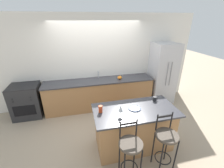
% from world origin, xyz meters
% --- Properties ---
extents(ground_plane, '(18.00, 18.00, 0.00)m').
position_xyz_m(ground_plane, '(0.00, 0.00, 0.00)').
color(ground_plane, tan).
extents(wall_back, '(6.00, 0.07, 2.70)m').
position_xyz_m(wall_back, '(0.00, 0.67, 1.35)').
color(wall_back, silver).
rests_on(wall_back, ground_plane).
extents(back_counter, '(3.20, 0.65, 0.89)m').
position_xyz_m(back_counter, '(0.00, 0.36, 0.45)').
color(back_counter, '#A87547').
rests_on(back_counter, ground_plane).
extents(sink_faucet, '(0.02, 0.13, 0.22)m').
position_xyz_m(sink_faucet, '(0.00, 0.56, 1.03)').
color(sink_faucet, '#ADAFB5').
rests_on(sink_faucet, back_counter).
extents(kitchen_island, '(1.64, 0.84, 0.91)m').
position_xyz_m(kitchen_island, '(0.44, -1.37, 0.46)').
color(kitchen_island, '#A87547').
rests_on(kitchen_island, ground_plane).
extents(refrigerator, '(0.73, 0.70, 1.90)m').
position_xyz_m(refrigerator, '(2.01, 0.32, 0.95)').
color(refrigerator, '#BCBCC1').
rests_on(refrigerator, ground_plane).
extents(oven_range, '(0.74, 0.64, 0.93)m').
position_xyz_m(oven_range, '(-2.03, 0.34, 0.47)').
color(oven_range, '#28282B').
rests_on(oven_range, ground_plane).
extents(bar_stool_near, '(0.38, 0.38, 1.11)m').
position_xyz_m(bar_stool_near, '(0.11, -2.03, 0.63)').
color(bar_stool_near, black).
rests_on(bar_stool_near, ground_plane).
extents(bar_stool_far, '(0.38, 0.38, 1.11)m').
position_xyz_m(bar_stool_far, '(0.77, -1.99, 0.63)').
color(bar_stool_far, black).
rests_on(bar_stool_far, ground_plane).
extents(dinner_plate, '(0.25, 0.25, 0.02)m').
position_xyz_m(dinner_plate, '(0.43, -1.34, 0.92)').
color(dinner_plate, '#425170').
rests_on(dinner_plate, kitchen_island).
extents(wine_glass, '(0.08, 0.08, 0.21)m').
position_xyz_m(wine_glass, '(0.10, -1.51, 1.07)').
color(wine_glass, white).
rests_on(wine_glass, kitchen_island).
extents(coffee_mug, '(0.11, 0.08, 0.09)m').
position_xyz_m(coffee_mug, '(0.97, -1.14, 0.96)').
color(coffee_mug, '#232326').
rests_on(coffee_mug, kitchen_island).
extents(tumbler_cup, '(0.08, 0.08, 0.14)m').
position_xyz_m(tumbler_cup, '(-0.24, -1.30, 0.98)').
color(tumbler_cup, red).
rests_on(tumbler_cup, kitchen_island).
extents(pumpkin_decoration, '(0.13, 0.13, 0.13)m').
position_xyz_m(pumpkin_decoration, '(0.60, 0.28, 0.94)').
color(pumpkin_decoration, orange).
rests_on(pumpkin_decoration, back_counter).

